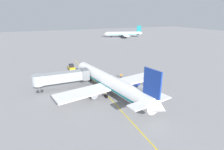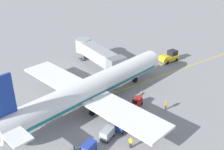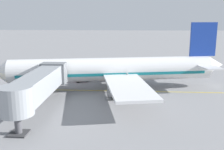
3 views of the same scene
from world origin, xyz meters
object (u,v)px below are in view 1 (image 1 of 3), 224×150
Objects in this scene: ground_crew_wing_walker at (121,76)px; baggage_cart_third_in_train at (142,88)px; baggage_cart_front at (130,82)px; baggage_cart_second_in_train at (136,85)px; parked_airliner at (110,82)px; baggage_cart_tail_end at (152,93)px; ground_crew_loader at (149,85)px; pushback_tractor at (72,68)px; baggage_tug_lead at (116,81)px; jet_bridge at (62,77)px; distant_taxiing_airliner at (124,34)px; baggage_tug_trailing at (155,95)px; safety_cone_nose_left at (104,80)px.

baggage_cart_third_in_train is at bearing -87.34° from ground_crew_wing_walker.
baggage_cart_front is 1.73× the size of ground_crew_wing_walker.
parked_airliner is at bearing -177.50° from baggage_cart_second_in_train.
baggage_cart_second_in_train is at bearing 2.50° from parked_airliner.
baggage_cart_third_in_train is 1.00× the size of baggage_cart_tail_end.
ground_crew_wing_walker is at bearing 110.60° from ground_crew_loader.
ground_crew_wing_walker is (0.01, 6.33, 0.00)m from baggage_cart_front.
ground_crew_loader is at bearing -54.87° from pushback_tractor.
baggage_cart_tail_end is (5.03, -12.14, 0.24)m from baggage_tug_lead.
baggage_cart_second_in_train is (13.79, -23.57, -0.15)m from pushback_tractor.
pushback_tractor is 1.51× the size of baggage_cart_second_in_train.
jet_bridge is (-11.28, 8.52, 0.27)m from parked_airliner.
baggage_cart_front is 9.18m from baggage_cart_tail_end.
parked_airliner is 11.47m from baggage_cart_tail_end.
baggage_cart_front is at bearing -56.94° from pushback_tractor.
distant_taxiing_airliner is (44.94, 105.73, 2.07)m from ground_crew_loader.
jet_bridge is 5.33× the size of baggage_cart_tail_end.
baggage_cart_front is at bearing 134.53° from ground_crew_loader.
ground_crew_wing_walker is at bearing 2.69° from jet_bridge.
jet_bridge reaches higher than ground_crew_loader.
baggage_cart_third_in_train is at bearing -28.86° from jet_bridge.
baggage_tug_lead is 0.95× the size of baggage_cart_second_in_train.
baggage_cart_front is 1.73× the size of ground_crew_loader.
jet_bridge is 5.64× the size of baggage_tug_trailing.
baggage_cart_third_in_train is (19.84, -10.93, -2.51)m from jet_bridge.
parked_airliner reaches higher than jet_bridge.
pushback_tractor is 34.56m from baggage_tug_trailing.
baggage_cart_tail_end is 15.46m from ground_crew_wing_walker.
baggage_tug_lead is 111.72m from distant_taxiing_airliner.
ground_crew_wing_walker is (3.50, 3.24, 0.24)m from baggage_tug_lead.
baggage_cart_second_in_train is 2.80m from baggage_cart_third_in_train.
baggage_tug_lead reaches higher than baggage_cart_third_in_train.
ground_crew_wing_walker is at bearing 89.88° from baggage_cart_front.
baggage_tug_lead is 1.64× the size of ground_crew_loader.
pushback_tractor is 24.87m from baggage_cart_front.
baggage_cart_second_in_train is at bearing 161.62° from ground_crew_loader.
parked_airliner is at bearing -37.04° from jet_bridge.
baggage_tug_lead is 0.95× the size of baggage_cart_third_in_train.
baggage_cart_second_in_train is at bearing 97.00° from baggage_cart_third_in_train.
baggage_tug_trailing is 4.69× the size of safety_cone_nose_left.
baggage_cart_third_in_train is at bearing -83.00° from baggage_cart_second_in_train.
distant_taxiing_airliner is (47.24, 112.01, 2.31)m from baggage_tug_trailing.
parked_airliner is at bearing -76.90° from pushback_tractor.
baggage_cart_second_in_train is at bearing 101.82° from baggage_cart_tail_end.
pushback_tractor is at bearing 120.33° from baggage_cart_second_in_train.
safety_cone_nose_left is at bearing 124.90° from baggage_cart_second_in_train.
baggage_tug_lead is at bearing 138.45° from baggage_cart_front.
baggage_cart_second_in_train is 11.18m from safety_cone_nose_left.
distant_taxiing_airliner is (47.27, 110.83, 2.08)m from baggage_cart_tail_end.
pushback_tractor is (5.71, 15.42, -2.36)m from jet_bridge.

